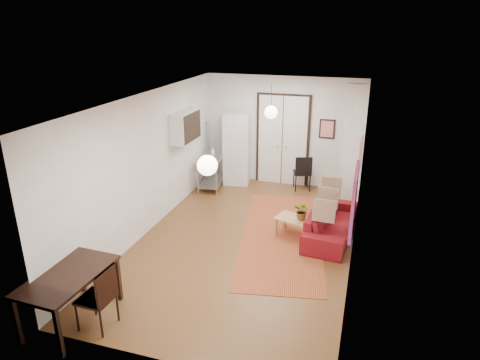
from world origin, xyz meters
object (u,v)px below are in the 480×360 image
(dining_table, at_px, (68,280))
(fridge, at_px, (237,149))
(dining_chair_far, at_px, (99,289))
(coffee_table, at_px, (297,221))
(dining_chair_near, at_px, (99,289))
(kitchen_counter, at_px, (212,168))
(black_side_chair, at_px, (303,168))
(sofa, at_px, (331,223))

(dining_table, bearing_deg, fridge, 84.79)
(fridge, height_order, dining_chair_far, fridge)
(coffee_table, distance_m, fridge, 3.46)
(dining_chair_near, bearing_deg, kitchen_counter, -173.51)
(fridge, bearing_deg, coffee_table, -58.73)
(black_side_chair, bearing_deg, dining_table, 51.46)
(sofa, relative_size, dining_table, 1.42)
(sofa, bearing_deg, dining_chair_near, 146.19)
(black_side_chair, bearing_deg, fridge, -15.34)
(dining_chair_near, height_order, black_side_chair, dining_chair_near)
(sofa, relative_size, coffee_table, 2.13)
(dining_chair_far, height_order, black_side_chair, dining_chair_far)
(kitchen_counter, height_order, dining_chair_near, dining_chair_near)
(sofa, xyz_separation_m, dining_table, (-3.38, -3.84, 0.40))
(coffee_table, xyz_separation_m, fridge, (-2.13, 2.66, 0.62))
(sofa, height_order, dining_chair_far, dining_chair_far)
(dining_chair_near, distance_m, dining_chair_far, 0.00)
(kitchen_counter, bearing_deg, fridge, 40.20)
(kitchen_counter, xyz_separation_m, fridge, (0.53, 0.59, 0.41))
(dining_table, height_order, dining_chair_near, dining_chair_near)
(kitchen_counter, xyz_separation_m, black_side_chair, (2.32, 0.68, 0.00))
(dining_table, bearing_deg, coffee_table, 53.38)
(coffee_table, bearing_deg, dining_chair_near, -122.72)
(sofa, xyz_separation_m, coffee_table, (-0.67, -0.20, 0.03))
(dining_chair_near, bearing_deg, fridge, -178.76)
(fridge, distance_m, dining_table, 6.33)
(fridge, height_order, dining_table, fridge)
(coffee_table, xyz_separation_m, dining_chair_near, (-2.28, -3.54, 0.23))
(dining_chair_far, distance_m, black_side_chair, 6.58)
(black_side_chair, bearing_deg, kitchen_counter, -1.84)
(dining_table, xyz_separation_m, dining_chair_far, (0.43, 0.10, -0.14))
(coffee_table, height_order, dining_chair_near, dining_chair_near)
(coffee_table, height_order, fridge, fridge)
(kitchen_counter, bearing_deg, dining_chair_near, -94.09)
(sofa, height_order, kitchen_counter, kitchen_counter)
(dining_chair_near, bearing_deg, sofa, 144.32)
(sofa, height_order, dining_table, dining_table)
(coffee_table, xyz_separation_m, kitchen_counter, (-2.66, 2.07, 0.21))
(coffee_table, relative_size, fridge, 0.51)
(sofa, relative_size, dining_chair_far, 2.13)
(fridge, xyz_separation_m, dining_chair_far, (-0.15, -6.20, -0.39))
(sofa, bearing_deg, black_side_chair, 26.12)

